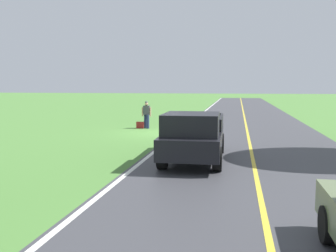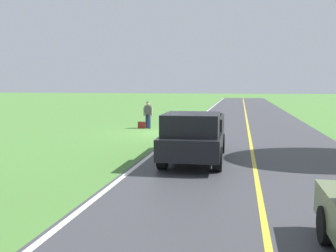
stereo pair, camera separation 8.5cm
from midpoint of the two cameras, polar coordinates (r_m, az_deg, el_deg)
The scene contains 7 objects.
ground_plane at distance 21.67m, azimuth -1.48°, elevation -1.07°, with size 200.00×200.00×0.00m, color #4C7F38.
road_surface at distance 21.21m, azimuth 11.97°, elevation -1.36°, with size 8.31×120.00×0.00m, color #3D3D42.
lane_edge_line at distance 21.48m, azimuth 1.31°, elevation -1.13°, with size 0.16×117.60×0.00m, color silver.
lane_centre_line at distance 21.21m, azimuth 11.97°, elevation -1.35°, with size 0.14×117.60×0.00m, color gold.
hitchhiker_walking at distance 23.99m, azimuth -3.37°, elevation 1.98°, with size 0.62×0.51×1.75m.
suitcase_carried at distance 24.09m, azimuth -4.38°, elevation 0.16°, with size 0.20×0.46×0.42m, color maroon.
pickup_truck_passing at distance 13.59m, azimuth 3.79°, elevation -1.38°, with size 2.17×5.43×1.82m.
Camera 1 is at (-4.44, 21.03, 2.78)m, focal length 40.00 mm.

